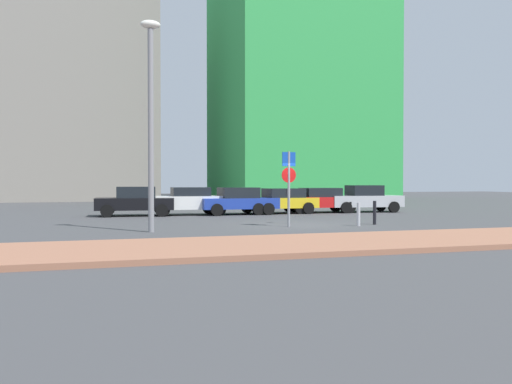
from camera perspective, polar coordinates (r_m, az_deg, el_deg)
The scene contains 15 objects.
ground_plane at distance 22.03m, azimuth 4.27°, elevation -3.51°, with size 120.00×120.00×0.00m, color #424244.
sidewalk_brick at distance 15.77m, azimuth 13.57°, elevation -5.12°, with size 40.00×4.21×0.14m, color #9E664C.
parked_car_black at distance 28.30m, azimuth -12.78°, elevation -0.93°, with size 4.05×2.23×1.51m.
parked_car_white at distance 28.60m, azimuth -7.07°, elevation -0.91°, with size 4.34×1.99×1.47m.
parked_car_blue at distance 28.86m, azimuth -1.91°, elevation -0.91°, with size 4.19×2.13×1.46m.
parked_car_yellow at distance 29.71m, azimuth 2.46°, elevation -0.90°, with size 4.36×2.22×1.40m.
parked_car_red at distance 30.76m, azimuth 6.77°, elevation -0.82°, with size 4.41×2.08×1.41m.
parked_car_silver at distance 31.70m, azimuth 11.45°, elevation -0.70°, with size 4.40×2.18×1.56m.
parking_sign_post at distance 21.01m, azimuth 3.52°, elevation 1.36°, with size 0.60×0.10×2.96m.
parking_meter at distance 22.54m, azimuth 3.48°, elevation -0.99°, with size 0.18×0.14×1.47m.
street_lamp at distance 19.26m, azimuth -11.16°, elevation 8.72°, with size 0.70×0.36×7.41m.
traffic_bollard_near at distance 21.76m, azimuth 10.87°, elevation -2.36°, with size 0.14×0.14×0.93m, color #B7B7BC.
traffic_bollard_mid at distance 22.61m, azimuth 12.53°, elevation -2.17°, with size 0.14×0.14×0.98m, color black.
building_colorful_midrise at distance 54.49m, azimuth 4.28°, elevation 14.43°, with size 14.73×15.05×28.67m, color green.
building_under_construction at distance 55.00m, azimuth -18.25°, elevation 9.96°, with size 14.13×10.42×20.58m, color gray.
Camera 1 is at (-8.01, -20.45, 1.78)m, focal length 37.52 mm.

